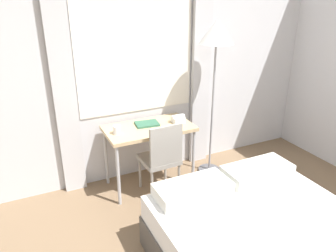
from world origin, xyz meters
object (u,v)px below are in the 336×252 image
book (147,124)px  mug (117,130)px  standing_lamp (216,43)px  telephone (178,119)px  desk_chair (162,156)px  desk (149,133)px

book → mug: mug is taller
standing_lamp → telephone: standing_lamp is taller
telephone → book: telephone is taller
desk_chair → telephone: size_ratio=5.76×
mug → standing_lamp: bearing=-0.7°
standing_lamp → telephone: size_ratio=12.29×
telephone → book: 0.37m
desk_chair → mug: size_ratio=9.58×
telephone → mug: 0.75m
standing_lamp → book: standing_lamp is taller
desk_chair → book: bearing=95.6°
desk → book: 0.11m
desk_chair → mug: (-0.43, 0.21, 0.31)m
standing_lamp → telephone: (-0.46, 0.03, -0.86)m
telephone → desk_chair: bearing=-145.1°
book → desk_chair: bearing=-82.1°
telephone → standing_lamp: bearing=-3.2°
desk_chair → mug: desk_chair is taller
standing_lamp → telephone: bearing=176.8°
desk → telephone: bearing=-4.1°
standing_lamp → desk_chair: bearing=-165.8°
desk_chair → standing_lamp: 1.41m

